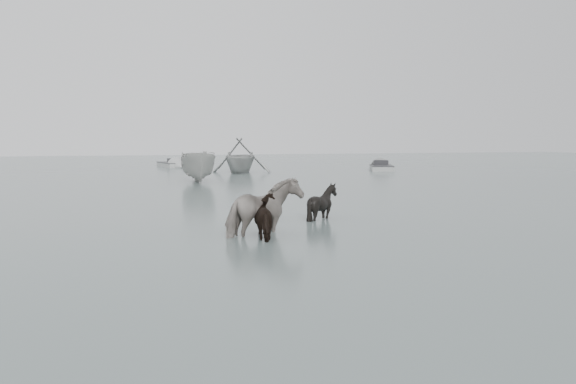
% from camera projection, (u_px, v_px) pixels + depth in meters
% --- Properties ---
extents(ground, '(140.00, 140.00, 0.00)m').
position_uv_depth(ground, '(317.00, 230.00, 14.83)').
color(ground, '#4A5855').
rests_on(ground, ground).
extents(pony_pinto, '(2.31, 1.87, 1.78)m').
position_uv_depth(pony_pinto, '(263.00, 199.00, 14.16)').
color(pony_pinto, black).
rests_on(pony_pinto, ground).
extents(pony_dark, '(1.44, 1.57, 1.32)m').
position_uv_depth(pony_dark, '(271.00, 210.00, 13.82)').
color(pony_dark, black).
rests_on(pony_dark, ground).
extents(pony_black, '(1.32, 1.20, 1.37)m').
position_uv_depth(pony_black, '(322.00, 196.00, 16.93)').
color(pony_black, black).
rests_on(pony_black, ground).
extents(rowboat_trail, '(5.78, 6.16, 2.60)m').
position_uv_depth(rowboat_trail, '(241.00, 154.00, 39.79)').
color(rowboat_trail, '#9C9F9C').
rests_on(rowboat_trail, ground).
extents(boat_small, '(2.05, 4.97, 1.89)m').
position_uv_depth(boat_small, '(198.00, 165.00, 31.17)').
color(boat_small, '#AAAAA6').
rests_on(boat_small, ground).
extents(skiff_port, '(3.48, 5.54, 0.75)m').
position_uv_depth(skiff_port, '(381.00, 165.00, 42.89)').
color(skiff_port, gray).
rests_on(skiff_port, ground).
extents(skiff_mid, '(2.63, 6.04, 0.75)m').
position_uv_depth(skiff_mid, '(172.00, 162.00, 48.14)').
color(skiff_mid, '#9FA19F').
rests_on(skiff_mid, ground).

